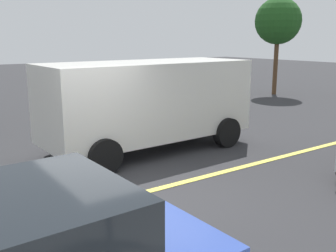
{
  "coord_description": "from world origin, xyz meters",
  "views": [
    {
      "loc": [
        -3.06,
        -5.71,
        2.74
      ],
      "look_at": [
        1.08,
        0.22,
        1.12
      ],
      "focal_mm": 41.66,
      "sensor_mm": 36.0,
      "label": 1
    }
  ],
  "objects": [
    {
      "name": "ground_plane",
      "position": [
        0.0,
        0.0,
        0.0
      ],
      "size": [
        80.0,
        80.0,
        0.0
      ],
      "primitive_type": "plane",
      "color": "#2D2D30"
    },
    {
      "name": "lane_marking_centre",
      "position": [
        3.0,
        0.0,
        0.01
      ],
      "size": [
        28.0,
        0.16,
        0.01
      ],
      "primitive_type": "cube",
      "color": "#E0D14C"
    },
    {
      "name": "white_van",
      "position": [
        2.01,
        2.39,
        1.27
      ],
      "size": [
        5.26,
        2.4,
        2.2
      ],
      "color": "silver",
      "rests_on": "ground_plane"
    },
    {
      "name": "tree_left_verge",
      "position": [
        12.57,
        7.3,
        3.56
      ],
      "size": [
        2.24,
        2.24,
        4.71
      ],
      "color": "#513823",
      "rests_on": "ground_plane"
    }
  ]
}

